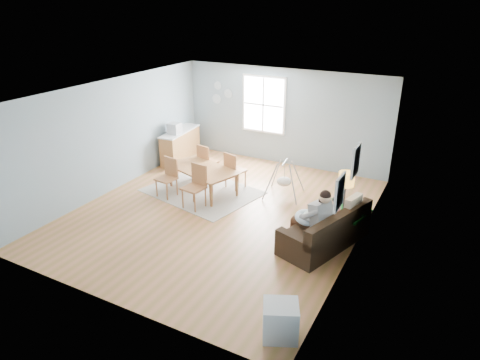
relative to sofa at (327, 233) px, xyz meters
The scene contains 22 objects.
room 3.31m from the sofa, behind, with size 8.40×9.40×3.90m.
window 5.04m from the sofa, 129.80° to the left, with size 1.32×0.08×1.62m.
pictures 1.82m from the sofa, 59.56° to the right, with size 0.05×1.34×0.74m.
wall_plates 6.05m from the sofa, 140.37° to the left, with size 0.67×0.02×0.66m.
sofa is the anchor object (origin of this frame).
green_throw 0.69m from the sofa, 78.18° to the left, with size 0.89×0.76×0.04m, color #155F18.
beige_pillow 0.70m from the sofa, 49.87° to the left, with size 0.13×0.47×0.47m, color #B7A58C.
father 0.51m from the sofa, 132.21° to the right, with size 0.99×0.66×1.30m.
nursing_pillow 0.51m from the sofa, 152.59° to the right, with size 0.48×0.48×0.13m, color #C6E4F8.
infant 0.55m from the sofa, 156.45° to the right, with size 0.17×0.35×0.13m.
toddler 0.44m from the sofa, 92.40° to the left, with size 0.53×0.33×0.80m.
floor_lamp 1.00m from the sofa, 51.34° to the left, with size 0.30×0.30×1.48m.
storage_cube 2.65m from the sofa, 86.71° to the right, with size 0.63×0.60×0.55m.
rug 3.61m from the sofa, 164.31° to the left, with size 2.60×1.97×0.01m, color gray.
dining_table 3.60m from the sofa, 164.31° to the left, with size 1.77×0.99×0.62m, color brown.
chair_sw 4.09m from the sofa, behind, with size 0.48×0.48×0.94m.
chair_se 3.17m from the sofa, behind, with size 0.51×0.51×1.00m.
chair_nw 4.16m from the sofa, 155.87° to the left, with size 0.51×0.51×0.96m.
chair_ne 3.26m from the sofa, 152.41° to the left, with size 0.53×0.53×0.95m.
counter 5.80m from the sofa, 153.86° to the left, with size 0.63×1.66×0.91m.
monitor 5.68m from the sofa, 156.46° to the left, with size 0.33×0.31×0.30m.
baby_swing 2.33m from the sofa, 133.07° to the left, with size 0.97×0.98×0.87m.
Camera 1 is at (4.37, -7.35, 4.46)m, focal length 32.00 mm.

